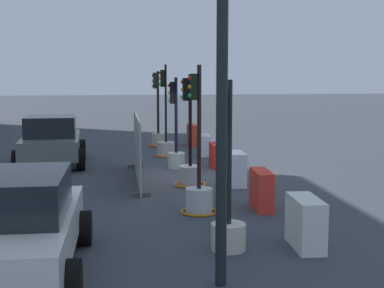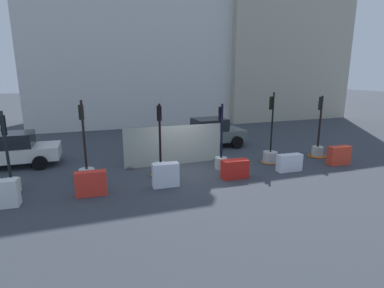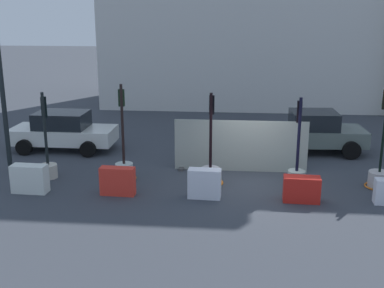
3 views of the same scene
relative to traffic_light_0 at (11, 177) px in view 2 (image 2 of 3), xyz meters
name	(u,v)px [view 2 (image 2 of 3)]	position (x,y,z in m)	size (l,w,h in m)	color
ground_plane	(190,171)	(6.91, 0.08, -0.56)	(120.00, 120.00, 0.00)	#373C44
traffic_light_0	(11,177)	(0.00, 0.00, 0.00)	(0.61, 0.61, 2.97)	beige
traffic_light_1	(87,169)	(2.61, 0.13, -0.02)	(0.82, 0.82, 3.25)	silver
traffic_light_2	(161,165)	(5.56, -0.06, -0.08)	(0.87, 0.87, 3.04)	#ADA8AC
traffic_light_3	(221,155)	(8.37, 0.03, 0.09)	(0.56, 0.56, 2.93)	#ABB3A9
traffic_light_4	(270,152)	(11.01, 0.12, -0.07)	(0.86, 0.86, 3.37)	#BCB3B2
traffic_light_5	(318,146)	(13.89, 0.20, -0.01)	(0.86, 0.86, 3.13)	#B5B5AD
construction_barrier_0	(0,194)	(-0.05, -1.39, -0.11)	(1.13, 0.50, 0.90)	silver
construction_barrier_1	(91,183)	(2.75, -1.33, -0.12)	(1.09, 0.40, 0.89)	red
construction_barrier_2	(166,175)	(5.45, -1.34, -0.10)	(1.01, 0.44, 0.92)	white
construction_barrier_3	(235,169)	(8.37, -1.36, -0.17)	(1.10, 0.52, 0.78)	red
construction_barrier_4	(289,163)	(11.06, -1.32, -0.18)	(1.13, 0.43, 0.76)	silver
construction_barrier_5	(339,155)	(13.87, -1.25, -0.12)	(1.09, 0.44, 0.89)	red
car_white_van	(10,150)	(-0.67, 3.43, 0.22)	(4.20, 2.12, 1.57)	white
car_grey_saloon	(211,133)	(9.54, 4.08, 0.26)	(3.91, 2.36, 1.65)	slate
building_main_facade	(136,12)	(7.20, 14.92, 8.56)	(18.04, 7.12, 18.19)	silver
building_corner_block	(272,35)	(20.33, 14.92, 7.27)	(12.34, 8.66, 15.59)	#B1AB94
site_fence_panel	(174,146)	(6.54, 1.33, 0.32)	(4.68, 0.50, 1.85)	#A0A79B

